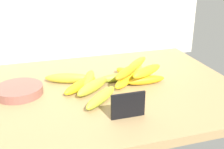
# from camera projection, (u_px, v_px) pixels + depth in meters

# --- Properties ---
(counter_top) EXTENTS (1.10, 0.76, 0.03)m
(counter_top) POSITION_uv_depth(u_px,v_px,m) (96.00, 92.00, 1.11)
(counter_top) COLOR #A18254
(counter_top) RESTS_ON ground
(chalkboard_sign) EXTENTS (0.11, 0.02, 0.08)m
(chalkboard_sign) POSITION_uv_depth(u_px,v_px,m) (128.00, 106.00, 0.89)
(chalkboard_sign) COLOR black
(chalkboard_sign) RESTS_ON counter_top
(fruit_bowl) EXTENTS (0.17, 0.17, 0.03)m
(fruit_bowl) POSITION_uv_depth(u_px,v_px,m) (19.00, 90.00, 1.05)
(fruit_bowl) COLOR #8C5349
(fruit_bowl) RESTS_ON counter_top
(banana_0) EXTENTS (0.16, 0.16, 0.04)m
(banana_0) POSITION_uv_depth(u_px,v_px,m) (101.00, 97.00, 0.99)
(banana_0) COLOR #B3C531
(banana_0) RESTS_ON counter_top
(banana_1) EXTENTS (0.17, 0.04, 0.03)m
(banana_1) POSITION_uv_depth(u_px,v_px,m) (116.00, 78.00, 1.16)
(banana_1) COLOR #95AF33
(banana_1) RESTS_ON counter_top
(banana_2) EXTENTS (0.16, 0.14, 0.04)m
(banana_2) POSITION_uv_depth(u_px,v_px,m) (93.00, 86.00, 1.07)
(banana_2) COLOR gold
(banana_2) RESTS_ON counter_top
(banana_3) EXTENTS (0.16, 0.03, 0.03)m
(banana_3) POSITION_uv_depth(u_px,v_px,m) (146.00, 80.00, 1.13)
(banana_3) COLOR gold
(banana_3) RESTS_ON counter_top
(banana_4) EXTENTS (0.10, 0.18, 0.04)m
(banana_4) POSITION_uv_depth(u_px,v_px,m) (89.00, 80.00, 1.13)
(banana_4) COLOR gold
(banana_4) RESTS_ON counter_top
(banana_5) EXTENTS (0.14, 0.13, 0.04)m
(banana_5) POSITION_uv_depth(u_px,v_px,m) (125.00, 81.00, 1.12)
(banana_5) COLOR yellow
(banana_5) RESTS_ON counter_top
(banana_6) EXTENTS (0.19, 0.10, 0.04)m
(banana_6) POSITION_uv_depth(u_px,v_px,m) (69.00, 78.00, 1.14)
(banana_6) COLOR gold
(banana_6) RESTS_ON counter_top
(banana_7) EXTENTS (0.16, 0.14, 0.04)m
(banana_7) POSITION_uv_depth(u_px,v_px,m) (81.00, 85.00, 1.08)
(banana_7) COLOR yellow
(banana_7) RESTS_ON counter_top
(banana_8) EXTENTS (0.13, 0.19, 0.04)m
(banana_8) POSITION_uv_depth(u_px,v_px,m) (137.00, 72.00, 1.20)
(banana_8) COLOR gold
(banana_8) RESTS_ON counter_top
(banana_9) EXTENTS (0.08, 0.16, 0.04)m
(banana_9) POSITION_uv_depth(u_px,v_px,m) (128.00, 74.00, 1.18)
(banana_9) COLOR yellow
(banana_9) RESTS_ON counter_top
(banana_10) EXTENTS (0.16, 0.11, 0.04)m
(banana_10) POSITION_uv_depth(u_px,v_px,m) (147.00, 71.00, 1.13)
(banana_10) COLOR yellow
(banana_10) RESTS_ON banana_3
(banana_11) EXTENTS (0.15, 0.13, 0.04)m
(banana_11) POSITION_uv_depth(u_px,v_px,m) (127.00, 72.00, 1.11)
(banana_11) COLOR #BE931B
(banana_11) RESTS_ON banana_5
(banana_12) EXTENTS (0.16, 0.16, 0.03)m
(banana_12) POSITION_uv_depth(u_px,v_px,m) (136.00, 64.00, 1.18)
(banana_12) COLOR gold
(banana_12) RESTS_ON banana_8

